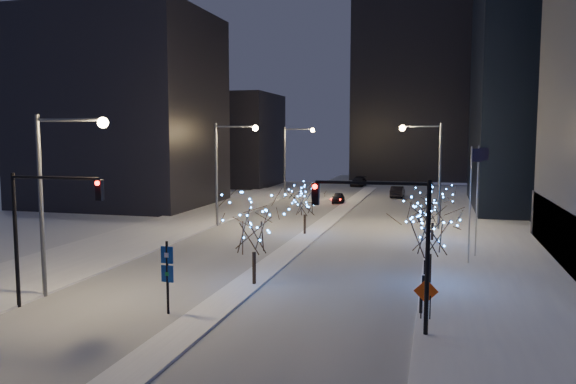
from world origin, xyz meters
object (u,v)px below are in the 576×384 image
(car_mid, at_px, (398,192))
(wayfinding_sign, at_px, (167,270))
(street_lamp_w_mid, at_px, (227,160))
(traffic_signal_east, at_px, (392,230))
(traffic_signal_west, at_px, (41,218))
(holiday_tree_median_far, at_px, (305,201))
(holiday_tree_median_near, at_px, (254,225))
(construction_sign, at_px, (426,295))
(street_lamp_w_far, at_px, (292,152))
(street_lamp_east, at_px, (430,161))
(car_near, at_px, (338,198))
(street_lamp_w_near, at_px, (57,180))
(car_far, at_px, (359,182))
(holiday_tree_plaza_near, at_px, (430,229))
(holiday_tree_plaza_far, at_px, (433,206))

(car_mid, distance_m, wayfinding_sign, 56.77)
(street_lamp_w_mid, distance_m, traffic_signal_east, 31.60)
(traffic_signal_west, distance_m, car_mid, 59.04)
(street_lamp_w_mid, relative_size, holiday_tree_median_far, 2.26)
(holiday_tree_median_near, xyz_separation_m, construction_sign, (9.94, -3.93, -2.33))
(street_lamp_w_far, distance_m, construction_sign, 52.82)
(street_lamp_east, height_order, holiday_tree_median_near, street_lamp_east)
(holiday_tree_median_near, bearing_deg, street_lamp_w_far, 101.86)
(street_lamp_w_mid, height_order, car_mid, street_lamp_w_mid)
(traffic_signal_east, relative_size, car_mid, 1.43)
(car_near, distance_m, holiday_tree_median_near, 41.65)
(street_lamp_w_near, relative_size, car_far, 1.83)
(holiday_tree_plaza_near, relative_size, holiday_tree_plaza_far, 1.05)
(construction_sign, bearing_deg, holiday_tree_median_near, 154.62)
(car_mid, relative_size, construction_sign, 2.52)
(street_lamp_w_near, distance_m, car_mid, 57.37)
(street_lamp_w_mid, xyz_separation_m, construction_sign, (19.38, -23.86, -5.18))
(street_lamp_w_far, xyz_separation_m, street_lamp_east, (19.02, -22.00, -0.05))
(holiday_tree_plaza_near, bearing_deg, holiday_tree_median_far, 127.81)
(street_lamp_w_far, bearing_deg, street_lamp_east, -49.15)
(street_lamp_w_mid, distance_m, construction_sign, 31.17)
(car_mid, height_order, holiday_tree_median_far, holiday_tree_median_far)
(holiday_tree_plaza_far, bearing_deg, car_near, 116.58)
(street_lamp_w_near, distance_m, car_near, 47.46)
(car_far, xyz_separation_m, holiday_tree_median_near, (3.01, -66.23, 2.86))
(street_lamp_w_far, relative_size, holiday_tree_plaza_near, 1.99)
(car_mid, distance_m, car_far, 17.82)
(traffic_signal_east, bearing_deg, car_mid, 93.70)
(street_lamp_w_near, distance_m, holiday_tree_plaza_near, 21.27)
(traffic_signal_west, bearing_deg, car_far, 85.37)
(street_lamp_w_mid, bearing_deg, street_lamp_east, 8.96)
(traffic_signal_east, xyz_separation_m, holiday_tree_median_far, (-9.44, 23.24, -1.67))
(holiday_tree_median_near, bearing_deg, construction_sign, -21.56)
(traffic_signal_east, relative_size, holiday_tree_median_far, 1.58)
(holiday_tree_plaza_near, bearing_deg, traffic_signal_east, -99.77)
(street_lamp_east, xyz_separation_m, construction_sign, (0.36, -26.86, -5.13))
(car_near, bearing_deg, street_lamp_w_mid, -115.18)
(traffic_signal_east, bearing_deg, holiday_tree_plaza_far, 86.14)
(street_lamp_w_far, height_order, car_mid, street_lamp_w_far)
(street_lamp_w_far, xyz_separation_m, car_mid, (14.24, 5.28, -5.69))
(holiday_tree_median_near, bearing_deg, traffic_signal_west, -141.66)
(street_lamp_w_near, relative_size, wayfinding_sign, 2.71)
(traffic_signal_west, height_order, car_mid, traffic_signal_west)
(street_lamp_w_near, height_order, holiday_tree_plaza_near, street_lamp_w_near)
(street_lamp_w_mid, distance_m, street_lamp_east, 19.26)
(street_lamp_w_mid, bearing_deg, car_mid, 64.82)
(car_far, relative_size, wayfinding_sign, 1.48)
(holiday_tree_median_far, distance_m, construction_sign, 23.83)
(holiday_tree_median_near, relative_size, holiday_tree_plaza_far, 1.14)
(traffic_signal_east, height_order, construction_sign, traffic_signal_east)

